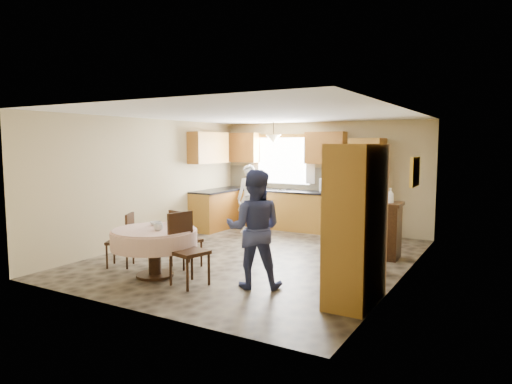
{
  "coord_description": "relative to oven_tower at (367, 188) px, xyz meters",
  "views": [
    {
      "loc": [
        3.94,
        -6.86,
        1.99
      ],
      "look_at": [
        -0.2,
        0.3,
        1.12
      ],
      "focal_mm": 32.0,
      "sensor_mm": 36.0,
      "label": 1
    }
  ],
  "objects": [
    {
      "name": "floor",
      "position": [
        -1.15,
        -2.69,
        -1.06
      ],
      "size": [
        5.0,
        6.0,
        0.01
      ],
      "primitive_type": "cube",
      "color": "brown",
      "rests_on": "ground"
    },
    {
      "name": "ceiling",
      "position": [
        -1.15,
        -2.69,
        1.44
      ],
      "size": [
        5.0,
        6.0,
        0.01
      ],
      "primitive_type": "cube",
      "color": "white",
      "rests_on": "wall_back"
    },
    {
      "name": "wall_back",
      "position": [
        -1.15,
        0.31,
        0.19
      ],
      "size": [
        5.0,
        0.02,
        2.5
      ],
      "primitive_type": "cube",
      "color": "tan",
      "rests_on": "floor"
    },
    {
      "name": "wall_front",
      "position": [
        -1.15,
        -5.69,
        0.19
      ],
      "size": [
        5.0,
        0.02,
        2.5
      ],
      "primitive_type": "cube",
      "color": "tan",
      "rests_on": "floor"
    },
    {
      "name": "wall_left",
      "position": [
        -3.65,
        -2.69,
        0.19
      ],
      "size": [
        0.02,
        6.0,
        2.5
      ],
      "primitive_type": "cube",
      "color": "tan",
      "rests_on": "floor"
    },
    {
      "name": "wall_right",
      "position": [
        1.35,
        -2.69,
        0.19
      ],
      "size": [
        0.02,
        6.0,
        2.5
      ],
      "primitive_type": "cube",
      "color": "tan",
      "rests_on": "floor"
    },
    {
      "name": "window",
      "position": [
        -2.15,
        0.29,
        0.54
      ],
      "size": [
        1.4,
        0.03,
        1.1
      ],
      "primitive_type": "cube",
      "color": "white",
      "rests_on": "wall_back"
    },
    {
      "name": "curtain_left",
      "position": [
        -2.9,
        0.24,
        0.59
      ],
      "size": [
        0.22,
        0.02,
        1.15
      ],
      "primitive_type": "cube",
      "color": "white",
      "rests_on": "wall_back"
    },
    {
      "name": "curtain_right",
      "position": [
        -1.4,
        0.24,
        0.59
      ],
      "size": [
        0.22,
        0.02,
        1.15
      ],
      "primitive_type": "cube",
      "color": "white",
      "rests_on": "wall_back"
    },
    {
      "name": "base_cab_back",
      "position": [
        -2.0,
        0.01,
        -0.62
      ],
      "size": [
        3.3,
        0.6,
        0.88
      ],
      "primitive_type": "cube",
      "color": "#B68930",
      "rests_on": "floor"
    },
    {
      "name": "counter_back",
      "position": [
        -2.0,
        0.01,
        -0.16
      ],
      "size": [
        3.3,
        0.64,
        0.04
      ],
      "primitive_type": "cube",
      "color": "black",
      "rests_on": "base_cab_back"
    },
    {
      "name": "base_cab_left",
      "position": [
        -3.35,
        -0.89,
        -0.62
      ],
      "size": [
        0.6,
        1.2,
        0.88
      ],
      "primitive_type": "cube",
      "color": "#B68930",
      "rests_on": "floor"
    },
    {
      "name": "counter_left",
      "position": [
        -3.35,
        -0.89,
        -0.16
      ],
      "size": [
        0.64,
        1.2,
        0.04
      ],
      "primitive_type": "cube",
      "color": "black",
      "rests_on": "base_cab_left"
    },
    {
      "name": "backsplash",
      "position": [
        -2.0,
        0.3,
        0.12
      ],
      "size": [
        3.3,
        0.02,
        0.55
      ],
      "primitive_type": "cube",
      "color": "#CABC8E",
      "rests_on": "wall_back"
    },
    {
      "name": "wall_cab_left",
      "position": [
        -3.2,
        0.15,
        0.85
      ],
      "size": [
        0.85,
        0.33,
        0.72
      ],
      "primitive_type": "cube",
      "color": "#B77E2D",
      "rests_on": "wall_back"
    },
    {
      "name": "wall_cab_right",
      "position": [
        -1.0,
        0.15,
        0.85
      ],
      "size": [
        0.9,
        0.33,
        0.72
      ],
      "primitive_type": "cube",
      "color": "#B77E2D",
      "rests_on": "wall_back"
    },
    {
      "name": "wall_cab_side",
      "position": [
        -3.48,
        -0.89,
        0.85
      ],
      "size": [
        0.33,
        1.2,
        0.72
      ],
      "primitive_type": "cube",
      "color": "#B77E2D",
      "rests_on": "wall_left"
    },
    {
      "name": "oven_tower",
      "position": [
        0.0,
        0.0,
        0.0
      ],
      "size": [
        0.66,
        0.62,
        2.12
      ],
      "primitive_type": "cube",
      "color": "#B68930",
      "rests_on": "floor"
    },
    {
      "name": "oven_upper",
      "position": [
        0.0,
        -0.31,
        0.19
      ],
      "size": [
        0.56,
        0.01,
        0.45
      ],
      "primitive_type": "cube",
      "color": "black",
      "rests_on": "oven_tower"
    },
    {
      "name": "oven_lower",
      "position": [
        0.0,
        -0.31,
        -0.31
      ],
      "size": [
        0.56,
        0.01,
        0.45
      ],
      "primitive_type": "cube",
      "color": "black",
      "rests_on": "oven_tower"
    },
    {
      "name": "pendant",
      "position": [
        -2.15,
        -0.19,
        1.06
      ],
      "size": [
        0.36,
        0.36,
        0.18
      ],
      "primitive_type": "cone",
      "rotation": [
        3.14,
        0.0,
        0.0
      ],
      "color": "beige",
      "rests_on": "ceiling"
    },
    {
      "name": "sideboard",
      "position": [
        0.44,
        -1.64,
        -0.6
      ],
      "size": [
        1.32,
        0.59,
        0.93
      ],
      "primitive_type": "cube",
      "rotation": [
        0.0,
        0.0,
        0.04
      ],
      "color": "#331F0E",
      "rests_on": "floor"
    },
    {
      "name": "space_heater",
      "position": [
        0.77,
        -2.68,
        -0.79
      ],
      "size": [
        0.43,
        0.33,
        0.53
      ],
      "primitive_type": "cube",
      "rotation": [
        0.0,
        0.0,
        -0.17
      ],
      "color": "black",
      "rests_on": "floor"
    },
    {
      "name": "cupboard",
      "position": [
        1.07,
        -4.08,
        -0.06
      ],
      "size": [
        0.52,
        1.05,
        2.0
      ],
      "primitive_type": "cube",
      "color": "#B68930",
      "rests_on": "floor"
    },
    {
      "name": "dining_table",
      "position": [
        -1.91,
        -4.48,
        -0.49
      ],
      "size": [
        1.28,
        1.28,
        0.73
      ],
      "color": "#331F0E",
      "rests_on": "floor"
    },
    {
      "name": "chair_left",
      "position": [
        -2.73,
        -4.3,
        -0.57
      ],
      "size": [
        0.51,
        0.51,
        0.88
      ],
      "rotation": [
        0.0,
        0.0,
        -1.09
      ],
      "color": "#331F0E",
      "rests_on": "floor"
    },
    {
      "name": "chair_back",
      "position": [
        -1.87,
        -3.87,
        -0.54
      ],
      "size": [
        0.5,
        0.5,
        0.94
      ],
      "rotation": [
        0.0,
        0.0,
        2.86
      ],
      "color": "#331F0E",
      "rests_on": "floor"
    },
    {
      "name": "chair_right",
      "position": [
        -1.26,
        -4.55,
        -0.49
      ],
      "size": [
        0.54,
        0.54,
        1.03
      ],
      "rotation": [
        0.0,
        0.0,
        1.33
      ],
      "color": "#331F0E",
      "rests_on": "floor"
    },
    {
      "name": "framed_picture",
      "position": [
        1.32,
        -1.79,
        0.49
      ],
      "size": [
        0.06,
        0.59,
        0.49
      ],
      "color": "gold",
      "rests_on": "wall_right"
    },
    {
      "name": "microwave",
      "position": [
        -0.7,
        -0.04,
        0.02
      ],
      "size": [
        0.63,
        0.47,
        0.32
      ],
      "primitive_type": "imported",
      "rotation": [
        0.0,
        0.0,
        -0.14
      ],
      "color": "silver",
      "rests_on": "counter_back"
    },
    {
      "name": "person_sink",
      "position": [
        -2.41,
        -0.85,
        -0.29
      ],
      "size": [
        0.61,
        0.45,
        1.54
      ],
      "primitive_type": "imported",
      "rotation": [
        0.0,
        0.0,
        0.15
      ],
      "color": "silver",
      "rests_on": "floor"
    },
    {
      "name": "person_dining",
      "position": [
        -0.35,
        -4.17,
        -0.24
      ],
      "size": [
        0.99,
        0.89,
        1.65
      ],
      "primitive_type": "imported",
      "rotation": [
        0.0,
        0.0,
        3.56
      ],
      "color": "navy",
      "rests_on": "floor"
    },
    {
      "name": "bowl_sideboard",
      "position": [
        0.07,
        -1.64,
        -0.11
      ],
      "size": [
        0.23,
        0.23,
        0.05
      ],
      "primitive_type": "imported",
      "rotation": [
        0.0,
        0.0,
        -0.18
      ],
      "color": "#B2B2B2",
      "rests_on": "sideboard"
    },
    {
      "name": "bottle_sideboard",
      "position": [
        0.9,
        -1.64,
        0.03
      ],
      "size": [
        0.14,
        0.14,
        0.31
      ],
      "primitive_type": "imported",
      "rotation": [
        0.0,
        0.0,
        -0.18
      ],
      "color": "silver",
      "rests_on": "sideboard"
    },
    {
      "name": "cup_table",
      "position": [
        -1.75,
        -4.56,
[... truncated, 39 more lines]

